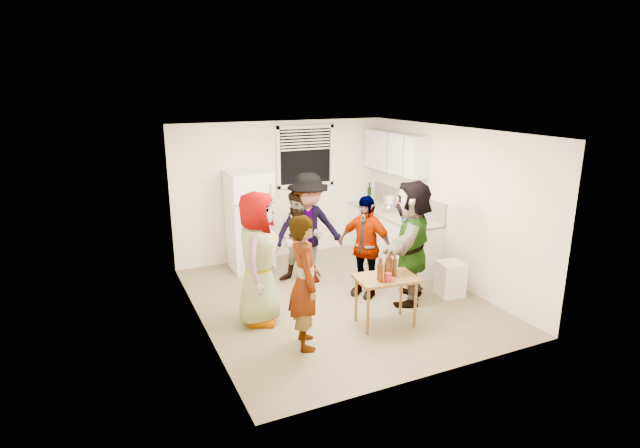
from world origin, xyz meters
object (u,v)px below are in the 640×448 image
guest_back_left (301,283)px  guest_back_right (308,282)px  guest_orange (408,300)px  kettle (389,212)px  serving_table (384,324)px  blue_cup (404,222)px  refrigerator (250,221)px  beer_bottle_counter (408,221)px  guest_black (364,294)px  wine_bottle (369,202)px  guest_stripe (305,345)px  beer_bottle_table (389,276)px  red_cup (388,281)px  trash_bin (450,280)px  guest_grey (260,320)px

guest_back_left → guest_back_right: size_ratio=0.85×
guest_orange → guest_back_right: bearing=-96.8°
kettle → serving_table: kettle is taller
blue_cup → refrigerator: bearing=148.8°
blue_cup → guest_orange: (-0.53, -0.98, -0.90)m
beer_bottle_counter → guest_orange: (-0.63, -1.01, -0.90)m
guest_back_left → guest_black: (0.70, -0.84, 0.00)m
refrigerator → guest_orange: bearing=-53.8°
blue_cup → guest_back_right: bearing=169.0°
wine_bottle → guest_back_right: size_ratio=0.16×
guest_stripe → guest_back_right: size_ratio=0.92×
blue_cup → guest_back_left: size_ratio=0.09×
kettle → wine_bottle: 0.89m
refrigerator → guest_stripe: size_ratio=1.02×
beer_bottle_table → red_cup: beer_bottle_table is taller
refrigerator → red_cup: bearing=-73.1°
beer_bottle_counter → blue_cup: size_ratio=1.81×
beer_bottle_counter → guest_black: 1.55m
refrigerator → wine_bottle: (2.50, 0.21, 0.05)m
trash_bin → red_cup: size_ratio=4.54×
wine_bottle → guest_grey: 3.88m
guest_orange → trash_bin: bearing=124.2°
beer_bottle_counter → blue_cup: bearing=-161.5°
guest_stripe → guest_back_left: bearing=-7.6°
trash_bin → guest_orange: size_ratio=0.29×
beer_bottle_counter → guest_grey: bearing=-165.8°
trash_bin → guest_black: (-1.18, 0.57, -0.25)m
wine_bottle → guest_grey: (-3.02, -2.27, -0.90)m
guest_grey → guest_black: (1.73, 0.18, 0.00)m
beer_bottle_table → guest_back_right: size_ratio=0.14×
kettle → guest_grey: bearing=-145.6°
guest_stripe → serving_table: bearing=-73.1°
beer_bottle_table → guest_back_left: beer_bottle_table is taller
trash_bin → guest_stripe: (-2.61, -0.47, -0.25)m
guest_back_left → red_cup: bearing=-37.3°
refrigerator → guest_back_left: size_ratio=1.11×
blue_cup → beer_bottle_table: 1.91m
red_cup → guest_grey: (-1.43, 0.94, -0.67)m
red_cup → guest_back_left: red_cup is taller
beer_bottle_counter → guest_orange: 1.49m
guest_back_left → refrigerator: bearing=157.4°
guest_black → red_cup: bearing=-45.9°
guest_orange → beer_bottle_table: bearing=-11.1°
guest_back_left → guest_black: 1.09m
blue_cup → guest_grey: blue_cup is taller
guest_grey → guest_back_left: bearing=-14.5°
blue_cup → guest_back_left: 1.98m
kettle → red_cup: size_ratio=2.01×
wine_bottle → kettle: bearing=-96.5°
guest_back_left → guest_back_right: bearing=37.8°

